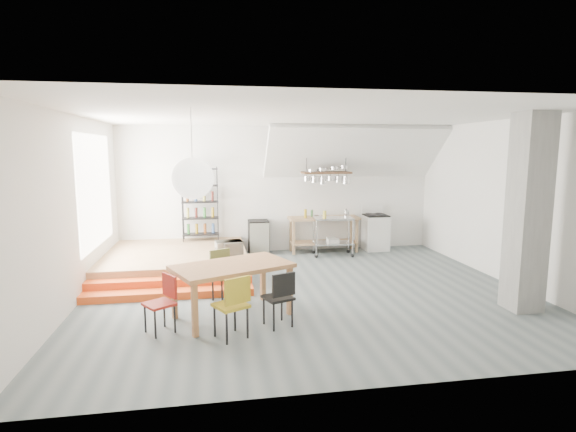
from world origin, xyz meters
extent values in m
plane|color=#566164|center=(0.00, 0.00, 0.00)|extent=(8.00, 8.00, 0.00)
cube|color=silver|center=(0.00, 3.50, 1.60)|extent=(8.00, 0.04, 3.20)
cube|color=silver|center=(-4.00, 0.00, 1.60)|extent=(0.04, 7.00, 3.20)
cube|color=silver|center=(4.00, 0.00, 1.60)|extent=(0.04, 7.00, 3.20)
cube|color=white|center=(0.00, 0.00, 3.20)|extent=(8.00, 7.00, 0.02)
cube|color=white|center=(1.80, 2.90, 2.55)|extent=(4.40, 1.44, 1.32)
cube|color=white|center=(-3.98, 1.50, 1.80)|extent=(0.02, 2.50, 2.20)
cube|color=#94704A|center=(-2.50, 2.00, 0.20)|extent=(3.00, 3.00, 0.40)
cube|color=#F0551C|center=(-2.50, 0.05, 0.07)|extent=(3.00, 0.35, 0.13)
cube|color=#F0551C|center=(-2.50, 0.40, 0.13)|extent=(3.00, 0.35, 0.27)
cube|color=slate|center=(3.30, -1.50, 1.60)|extent=(0.50, 0.50, 3.20)
cube|color=#94704A|center=(1.10, 3.15, 0.88)|extent=(1.80, 0.60, 0.06)
cube|color=#94704A|center=(1.10, 3.15, 0.25)|extent=(1.70, 0.55, 0.04)
cube|color=#94704A|center=(1.92, 3.37, 0.43)|extent=(0.06, 0.06, 0.86)
cube|color=#94704A|center=(0.28, 3.37, 0.43)|extent=(0.06, 0.06, 0.86)
cube|color=#94704A|center=(1.92, 2.93, 0.43)|extent=(0.06, 0.06, 0.86)
cube|color=#94704A|center=(0.28, 2.93, 0.43)|extent=(0.06, 0.06, 0.86)
cube|color=white|center=(2.50, 3.15, 0.45)|extent=(0.60, 0.60, 0.90)
cube|color=black|center=(2.50, 3.15, 0.92)|extent=(0.58, 0.58, 0.03)
cube|color=white|center=(2.50, 3.43, 1.05)|extent=(0.60, 0.05, 0.25)
cylinder|color=black|center=(2.64, 3.29, 0.94)|extent=(0.18, 0.18, 0.02)
cylinder|color=black|center=(2.36, 3.29, 0.94)|extent=(0.18, 0.18, 0.02)
cylinder|color=black|center=(2.64, 3.01, 0.94)|extent=(0.18, 0.18, 0.02)
cylinder|color=black|center=(2.36, 3.01, 0.94)|extent=(0.18, 0.18, 0.02)
cube|color=#41271A|center=(1.10, 2.95, 2.05)|extent=(1.20, 0.50, 0.05)
cylinder|color=black|center=(0.60, 2.95, 2.62)|extent=(0.02, 0.02, 1.15)
cylinder|color=black|center=(1.60, 2.95, 2.62)|extent=(0.02, 0.02, 1.15)
cylinder|color=silver|center=(0.60, 2.90, 1.91)|extent=(0.16, 0.16, 0.12)
cylinder|color=silver|center=(0.80, 2.90, 1.89)|extent=(0.20, 0.20, 0.16)
cylinder|color=silver|center=(1.00, 2.90, 1.87)|extent=(0.16, 0.16, 0.20)
cylinder|color=silver|center=(1.20, 2.90, 1.91)|extent=(0.20, 0.20, 0.12)
cylinder|color=silver|center=(1.40, 2.90, 1.89)|extent=(0.16, 0.16, 0.16)
cylinder|color=silver|center=(1.60, 2.90, 1.87)|extent=(0.20, 0.20, 0.20)
cylinder|color=black|center=(-1.58, 3.38, 1.30)|extent=(0.02, 0.02, 1.80)
cylinder|color=black|center=(-2.42, 3.38, 1.30)|extent=(0.02, 0.02, 1.80)
cylinder|color=black|center=(-1.58, 3.02, 1.30)|extent=(0.02, 0.02, 1.80)
cylinder|color=black|center=(-2.42, 3.02, 1.30)|extent=(0.02, 0.02, 1.80)
cube|color=black|center=(-2.00, 3.20, 0.55)|extent=(0.88, 0.38, 0.02)
cube|color=black|center=(-2.00, 3.20, 0.95)|extent=(0.88, 0.38, 0.02)
cube|color=black|center=(-2.00, 3.20, 1.35)|extent=(0.88, 0.38, 0.02)
cube|color=black|center=(-2.00, 3.20, 1.75)|extent=(0.88, 0.38, 0.02)
cube|color=black|center=(-2.00, 3.20, 2.15)|extent=(0.88, 0.38, 0.03)
cylinder|color=#338134|center=(-2.00, 3.20, 0.69)|extent=(0.07, 0.07, 0.24)
cylinder|color=olive|center=(-2.00, 3.20, 1.09)|extent=(0.07, 0.07, 0.24)
cylinder|color=brown|center=(-2.00, 3.20, 1.49)|extent=(0.07, 0.07, 0.24)
cube|color=#94704A|center=(-1.40, 0.75, 0.55)|extent=(0.60, 0.40, 0.03)
cylinder|color=black|center=(-1.13, 0.92, 0.47)|extent=(0.02, 0.02, 0.13)
cylinder|color=black|center=(-1.67, 0.92, 0.47)|extent=(0.02, 0.02, 0.13)
cylinder|color=black|center=(-1.13, 0.58, 0.47)|extent=(0.02, 0.02, 0.13)
cylinder|color=black|center=(-1.67, 0.58, 0.47)|extent=(0.02, 0.02, 0.13)
sphere|color=white|center=(-1.96, -1.30, 2.20)|extent=(0.60, 0.60, 0.60)
cube|color=#905C34|center=(-1.42, -1.06, 0.81)|extent=(2.02, 1.63, 0.07)
cube|color=#905C34|center=(-0.86, -0.35, 0.39)|extent=(0.10, 0.10, 0.77)
cube|color=#905C34|center=(-2.31, -1.00, 0.39)|extent=(0.10, 0.10, 0.77)
cube|color=#905C34|center=(-0.52, -1.12, 0.39)|extent=(0.10, 0.10, 0.77)
cube|color=#905C34|center=(-1.97, -1.76, 0.39)|extent=(0.10, 0.10, 0.77)
cube|color=#A78F1C|center=(-1.48, -1.87, 0.47)|extent=(0.56, 0.56, 0.04)
cube|color=#A78F1C|center=(-1.39, -2.03, 0.73)|extent=(0.37, 0.23, 0.36)
cylinder|color=black|center=(-1.54, -2.10, 0.23)|extent=(0.03, 0.03, 0.46)
cylinder|color=black|center=(-1.25, -1.94, 0.23)|extent=(0.03, 0.03, 0.46)
cylinder|color=black|center=(-1.70, -1.81, 0.23)|extent=(0.03, 0.03, 0.46)
cylinder|color=black|center=(-1.41, -1.65, 0.23)|extent=(0.03, 0.03, 0.46)
cube|color=black|center=(-0.77, -1.56, 0.44)|extent=(0.50, 0.50, 0.04)
cube|color=black|center=(-0.71, -1.72, 0.68)|extent=(0.36, 0.17, 0.34)
cylinder|color=black|center=(-0.86, -1.76, 0.21)|extent=(0.03, 0.03, 0.43)
cylinder|color=black|center=(-0.57, -1.64, 0.21)|extent=(0.03, 0.03, 0.43)
cylinder|color=black|center=(-0.97, -1.47, 0.21)|extent=(0.03, 0.03, 0.43)
cylinder|color=black|center=(-0.68, -1.36, 0.21)|extent=(0.03, 0.03, 0.43)
cube|color=brown|center=(-1.51, -0.31, 0.46)|extent=(0.55, 0.55, 0.04)
cube|color=brown|center=(-1.59, -0.15, 0.71)|extent=(0.36, 0.22, 0.36)
cylinder|color=black|center=(-1.44, -0.09, 0.22)|extent=(0.03, 0.03, 0.45)
cylinder|color=black|center=(-1.73, -0.24, 0.22)|extent=(0.03, 0.03, 0.45)
cylinder|color=black|center=(-1.29, -0.38, 0.22)|extent=(0.03, 0.03, 0.45)
cylinder|color=black|center=(-1.57, -0.53, 0.22)|extent=(0.03, 0.03, 0.45)
cube|color=#A72117|center=(-2.48, -1.53, 0.43)|extent=(0.53, 0.53, 0.04)
cube|color=#A72117|center=(-2.34, -1.43, 0.66)|extent=(0.23, 0.32, 0.33)
cylinder|color=black|center=(-2.27, -1.57, 0.21)|extent=(0.03, 0.03, 0.42)
cylinder|color=black|center=(-2.44, -1.32, 0.21)|extent=(0.03, 0.03, 0.42)
cylinder|color=black|center=(-2.52, -1.74, 0.21)|extent=(0.03, 0.03, 0.42)
cylinder|color=black|center=(-2.69, -1.49, 0.21)|extent=(0.03, 0.03, 0.42)
cube|color=silver|center=(1.23, 2.70, 0.94)|extent=(1.00, 0.61, 0.04)
cube|color=silver|center=(1.23, 2.70, 0.32)|extent=(1.00, 0.61, 0.03)
cylinder|color=silver|center=(1.69, 2.90, 0.48)|extent=(0.03, 0.03, 0.92)
sphere|color=black|center=(1.69, 2.90, 0.04)|extent=(0.09, 0.09, 0.09)
cylinder|color=silver|center=(0.80, 2.97, 0.48)|extent=(0.03, 0.03, 0.92)
sphere|color=black|center=(0.80, 2.97, 0.04)|extent=(0.09, 0.09, 0.09)
cylinder|color=silver|center=(1.65, 2.43, 0.48)|extent=(0.03, 0.03, 0.92)
sphere|color=black|center=(1.65, 2.43, 0.04)|extent=(0.09, 0.09, 0.09)
cylinder|color=silver|center=(0.76, 2.50, 0.48)|extent=(0.03, 0.03, 0.92)
sphere|color=black|center=(0.76, 2.50, 0.04)|extent=(0.09, 0.09, 0.09)
cube|color=black|center=(-0.57, 3.20, 0.43)|extent=(0.50, 0.50, 0.85)
imported|color=beige|center=(-1.40, 0.75, 0.71)|extent=(0.56, 0.42, 0.28)
imported|color=silver|center=(0.91, 3.10, 0.94)|extent=(0.25, 0.25, 0.05)
camera|label=1|loc=(-1.68, -7.90, 2.60)|focal=28.00mm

